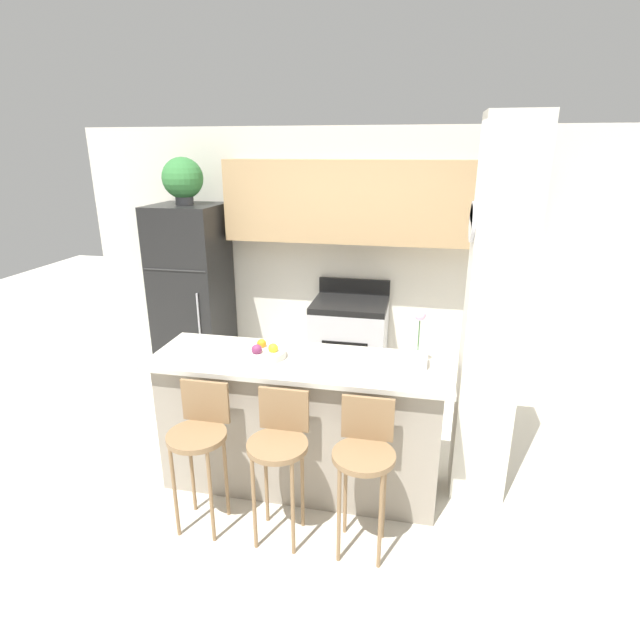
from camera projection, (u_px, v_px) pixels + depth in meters
The scene contains 12 objects.
ground_plane at pixel (301, 482), 3.70m from camera, with size 14.00×14.00×0.00m, color beige.
wall_back at pixel (356, 234), 4.96m from camera, with size 5.60×0.38×2.55m.
pillar_right at pixel (493, 322), 3.23m from camera, with size 0.38×0.32×2.55m.
counter_bar at pixel (300, 423), 3.53m from camera, with size 2.04×0.66×0.99m.
refrigerator at pixel (193, 293), 5.20m from camera, with size 0.68×0.70×1.82m.
stove_range at pixel (349, 344), 5.07m from camera, with size 0.73×0.63×1.07m.
bar_stool_left at pixel (200, 436), 3.11m from camera, with size 0.37×0.37×0.96m.
bar_stool_mid at pixel (279, 445), 3.01m from camera, with size 0.37×0.37×0.96m.
bar_stool_right at pixel (364, 455), 2.91m from camera, with size 0.37×0.37×0.96m.
potted_plant_on_fridge at pixel (183, 179), 4.83m from camera, with size 0.39×0.39×0.45m.
orchid_vase at pixel (418, 352), 3.24m from camera, with size 0.13×0.13×0.39m.
fruit_bowl at pixel (264, 352), 3.41m from camera, with size 0.30×0.30×0.11m.
Camera 1 is at (0.77, -3.01, 2.35)m, focal length 28.00 mm.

